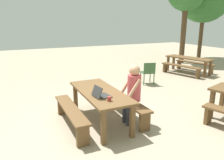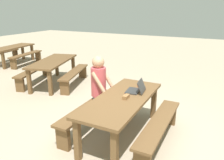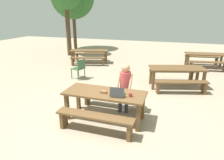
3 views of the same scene
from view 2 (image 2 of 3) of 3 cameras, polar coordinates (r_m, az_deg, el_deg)
The scene contains 14 objects.
ground_plane at distance 4.19m, azimuth 2.46°, elevation -13.94°, with size 30.00×30.00×0.00m, color tan.
picnic_table_front at distance 3.89m, azimuth 2.59°, elevation -5.92°, with size 2.04×0.82×0.74m.
bench_near at distance 3.83m, azimuth 11.94°, elevation -11.71°, with size 1.82×0.30×0.45m.
bench_far at distance 4.30m, azimuth -5.74°, elevation -7.87°, with size 1.82×0.30×0.45m.
laptop at distance 4.10m, azimuth 6.27°, elevation -2.29°, with size 0.37×0.36×0.23m.
small_pouch at distance 3.80m, azimuth 3.61°, elevation -4.31°, with size 0.16×0.08×0.06m.
coffee_mug at distance 4.39m, azimuth 7.08°, elevation -1.11°, with size 0.08×0.08×0.09m.
person_seated at distance 4.40m, azimuth -3.09°, elevation -0.90°, with size 0.41×0.41×1.34m.
picnic_table_rear at distance 10.01m, azimuth -24.04°, elevation 7.23°, with size 1.96×0.96×0.72m.
bench_rear_south at distance 9.66m, azimuth -21.13°, elevation 5.64°, with size 1.72×0.54×0.46m.
bench_rear_north at distance 10.47m, azimuth -26.36°, elevation 5.86°, with size 1.72×0.54×0.46m.
picnic_table_distant at distance 6.83m, azimuth -14.89°, elevation 4.00°, with size 2.10×1.31×0.74m.
bench_distant_south at distance 6.66m, azimuth -9.61°, elevation 1.35°, with size 1.78×0.79×0.44m.
bench_distant_north at distance 7.20m, azimuth -19.39°, elevation 1.83°, with size 1.78×0.79×0.44m.
Camera 2 is at (-3.25, -1.44, 2.21)m, focal length 35.64 mm.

